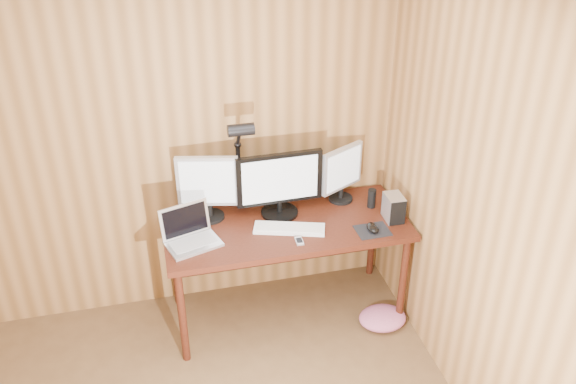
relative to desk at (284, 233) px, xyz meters
name	(u,v)px	position (x,y,z in m)	size (l,w,h in m)	color
room_shell	(142,380)	(-0.93, -1.70, 0.62)	(4.00, 4.00, 4.00)	brown
desk	(284,233)	(0.00, 0.00, 0.00)	(1.60, 0.70, 0.75)	#3F180D
monitor_center	(279,183)	(-0.01, 0.06, 0.36)	(0.58, 0.25, 0.45)	black
monitor_left	(208,186)	(-0.48, 0.12, 0.37)	(0.40, 0.19, 0.45)	black
monitor_right	(342,173)	(0.45, 0.14, 0.34)	(0.33, 0.20, 0.40)	black
laptop	(190,234)	(-0.63, -0.12, 0.18)	(0.38, 0.33, 0.23)	silver
keyboard	(289,228)	(0.00, -0.15, 0.13)	(0.48, 0.27, 0.02)	white
mousepad	(373,231)	(0.52, -0.29, 0.12)	(0.21, 0.17, 0.00)	black
mouse	(373,228)	(0.52, -0.29, 0.15)	(0.07, 0.12, 0.04)	black
hard_drive	(394,208)	(0.70, -0.19, 0.21)	(0.11, 0.16, 0.18)	silver
phone	(299,241)	(0.03, -0.29, 0.13)	(0.05, 0.09, 0.01)	silver
speaker	(372,198)	(0.62, 0.00, 0.19)	(0.06, 0.06, 0.13)	black
desk_lamp	(240,153)	(-0.25, 0.15, 0.57)	(0.17, 0.24, 0.72)	black
fabric_pile	(382,318)	(0.62, -0.36, -0.58)	(0.33, 0.27, 0.11)	#CD638A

